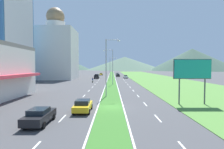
{
  "coord_description": "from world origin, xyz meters",
  "views": [
    {
      "loc": [
        0.2,
        -24.31,
        5.52
      ],
      "look_at": [
        0.33,
        42.81,
        2.61
      ],
      "focal_mm": 28.9,
      "sensor_mm": 36.0,
      "label": 1
    }
  ],
  "objects_px": {
    "street_lamp_near": "(107,64)",
    "motorcycle_rider": "(92,80)",
    "street_lamp_mid": "(111,65)",
    "car_2": "(82,106)",
    "car_0": "(117,74)",
    "car_4": "(118,75)",
    "car_5": "(101,74)",
    "street_lamp_far": "(110,67)",
    "pickup_truck_0": "(96,76)",
    "car_1": "(125,77)",
    "billboard_roadside": "(192,71)",
    "car_3": "(39,116)"
  },
  "relations": [
    {
      "from": "street_lamp_near",
      "to": "motorcycle_rider",
      "type": "xyz_separation_m",
      "value": [
        -5.92,
        29.66,
        -5.23
      ]
    },
    {
      "from": "street_lamp_mid",
      "to": "car_2",
      "type": "relative_size",
      "value": 2.51
    },
    {
      "from": "car_0",
      "to": "car_4",
      "type": "distance_m",
      "value": 16.47
    },
    {
      "from": "street_lamp_mid",
      "to": "car_5",
      "type": "bearing_deg",
      "value": 96.54
    },
    {
      "from": "street_lamp_far",
      "to": "pickup_truck_0",
      "type": "relative_size",
      "value": 1.75
    },
    {
      "from": "street_lamp_far",
      "to": "car_1",
      "type": "bearing_deg",
      "value": 48.6
    },
    {
      "from": "street_lamp_mid",
      "to": "street_lamp_far",
      "type": "distance_m",
      "value": 22.44
    },
    {
      "from": "car_1",
      "to": "street_lamp_mid",
      "type": "bearing_deg",
      "value": -12.26
    },
    {
      "from": "billboard_roadside",
      "to": "car_0",
      "type": "xyz_separation_m",
      "value": [
        -8.28,
        89.74,
        -4.15
      ]
    },
    {
      "from": "street_lamp_far",
      "to": "motorcycle_rider",
      "type": "height_order",
      "value": "street_lamp_far"
    },
    {
      "from": "street_lamp_far",
      "to": "car_1",
      "type": "xyz_separation_m",
      "value": [
        7.1,
        8.05,
        -4.65
      ]
    },
    {
      "from": "street_lamp_near",
      "to": "car_5",
      "type": "xyz_separation_m",
      "value": [
        -6.19,
        83.12,
        -5.2
      ]
    },
    {
      "from": "car_0",
      "to": "car_5",
      "type": "relative_size",
      "value": 1.03
    },
    {
      "from": "car_3",
      "to": "car_4",
      "type": "height_order",
      "value": "car_4"
    },
    {
      "from": "car_0",
      "to": "car_1",
      "type": "bearing_deg",
      "value": 6.01
    },
    {
      "from": "street_lamp_mid",
      "to": "car_3",
      "type": "distance_m",
      "value": 39.37
    },
    {
      "from": "street_lamp_far",
      "to": "car_3",
      "type": "height_order",
      "value": "street_lamp_far"
    },
    {
      "from": "pickup_truck_0",
      "to": "billboard_roadside",
      "type": "bearing_deg",
      "value": -161.94
    },
    {
      "from": "car_4",
      "to": "pickup_truck_0",
      "type": "xyz_separation_m",
      "value": [
        -10.48,
        -15.5,
        0.19
      ]
    },
    {
      "from": "car_0",
      "to": "car_2",
      "type": "xyz_separation_m",
      "value": [
        -6.98,
        -93.91,
        -0.02
      ]
    },
    {
      "from": "car_3",
      "to": "motorcycle_rider",
      "type": "relative_size",
      "value": 2.25
    },
    {
      "from": "street_lamp_far",
      "to": "car_4",
      "type": "bearing_deg",
      "value": 79.71
    },
    {
      "from": "billboard_roadside",
      "to": "car_1",
      "type": "distance_m",
      "value": 60.29
    },
    {
      "from": "billboard_roadside",
      "to": "car_1",
      "type": "bearing_deg",
      "value": 94.9
    },
    {
      "from": "car_2",
      "to": "street_lamp_near",
      "type": "bearing_deg",
      "value": -13.85
    },
    {
      "from": "street_lamp_mid",
      "to": "car_4",
      "type": "relative_size",
      "value": 2.31
    },
    {
      "from": "car_2",
      "to": "car_3",
      "type": "distance_m",
      "value": 5.86
    },
    {
      "from": "motorcycle_rider",
      "to": "car_0",
      "type": "bearing_deg",
      "value": -10.83
    },
    {
      "from": "street_lamp_near",
      "to": "street_lamp_mid",
      "type": "bearing_deg",
      "value": 88.08
    },
    {
      "from": "street_lamp_near",
      "to": "street_lamp_far",
      "type": "height_order",
      "value": "street_lamp_near"
    },
    {
      "from": "car_0",
      "to": "motorcycle_rider",
      "type": "height_order",
      "value": "motorcycle_rider"
    },
    {
      "from": "street_lamp_near",
      "to": "billboard_roadside",
      "type": "height_order",
      "value": "street_lamp_near"
    },
    {
      "from": "street_lamp_near",
      "to": "car_3",
      "type": "distance_m",
      "value": 17.81
    },
    {
      "from": "car_0",
      "to": "car_1",
      "type": "xyz_separation_m",
      "value": [
        3.14,
        -29.81,
        0.01
      ]
    },
    {
      "from": "street_lamp_mid",
      "to": "billboard_roadside",
      "type": "relative_size",
      "value": 1.63
    },
    {
      "from": "car_3",
      "to": "car_4",
      "type": "bearing_deg",
      "value": -7.16
    },
    {
      "from": "car_1",
      "to": "billboard_roadside",
      "type": "bearing_deg",
      "value": 4.9
    },
    {
      "from": "car_4",
      "to": "car_0",
      "type": "bearing_deg",
      "value": 179.72
    },
    {
      "from": "street_lamp_mid",
      "to": "motorcycle_rider",
      "type": "xyz_separation_m",
      "value": [
        -6.68,
        7.16,
        -5.39
      ]
    },
    {
      "from": "billboard_roadside",
      "to": "car_0",
      "type": "height_order",
      "value": "billboard_roadside"
    },
    {
      "from": "car_1",
      "to": "car_2",
      "type": "bearing_deg",
      "value": -8.97
    },
    {
      "from": "street_lamp_mid",
      "to": "car_3",
      "type": "relative_size",
      "value": 2.4
    },
    {
      "from": "street_lamp_far",
      "to": "motorcycle_rider",
      "type": "relative_size",
      "value": 4.73
    },
    {
      "from": "street_lamp_far",
      "to": "car_2",
      "type": "xyz_separation_m",
      "value": [
        -3.02,
        -56.05,
        -4.68
      ]
    },
    {
      "from": "billboard_roadside",
      "to": "car_5",
      "type": "relative_size",
      "value": 1.62
    },
    {
      "from": "street_lamp_far",
      "to": "car_1",
      "type": "relative_size",
      "value": 2.27
    },
    {
      "from": "billboard_roadside",
      "to": "car_4",
      "type": "bearing_deg",
      "value": 96.51
    },
    {
      "from": "billboard_roadside",
      "to": "pickup_truck_0",
      "type": "xyz_separation_m",
      "value": [
        -18.84,
        57.77,
        -3.95
      ]
    },
    {
      "from": "street_lamp_near",
      "to": "car_1",
      "type": "relative_size",
      "value": 2.54
    },
    {
      "from": "car_3",
      "to": "car_4",
      "type": "relative_size",
      "value": 0.96
    }
  ]
}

